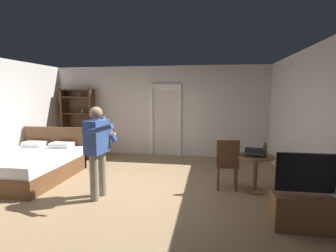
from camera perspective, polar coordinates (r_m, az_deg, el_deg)
The scene contains 13 objects.
ground_plane at distance 5.17m, azimuth -8.72°, elevation -13.92°, with size 6.99×6.99×0.00m, color #997A56.
wall_back at distance 7.77m, azimuth -2.03°, elevation 3.31°, with size 6.59×0.12×2.65m, color silver.
wall_right at distance 4.92m, azimuth 29.65°, elevation 0.07°, with size 0.12×6.17×2.65m, color silver.
doorway_frame at distance 7.66m, azimuth -0.54°, elevation 2.48°, with size 0.93×0.08×2.13m.
bed at distance 6.44m, azimuth -28.01°, elevation -7.60°, with size 1.63×2.06×1.02m.
bookshelf at distance 8.43m, azimuth -19.11°, elevation 1.49°, with size 0.99×0.32×1.99m.
tv_flatscreen at distance 4.17m, azimuth 28.62°, elevation -15.39°, with size 0.95×0.40×1.07m.
side_table at distance 5.19m, azimuth 18.73°, elevation -8.59°, with size 0.68×0.68×0.70m.
laptop at distance 5.08m, azimuth 18.49°, elevation -5.71°, with size 0.39×0.39×0.16m.
bottle_on_table at distance 5.06m, azimuth 20.60°, elevation -5.13°, with size 0.06×0.06×0.27m.
wooden_chair at distance 5.15m, azimuth 12.99°, elevation -7.73°, with size 0.43×0.43×0.99m.
person_blue_shirt at distance 4.69m, azimuth -15.25°, elevation -4.27°, with size 0.64×0.66×1.63m.
suitcase_dark at distance 7.81m, azimuth -17.97°, elevation -5.33°, with size 0.58×0.37×0.41m, color #4C1919.
Camera 1 is at (1.51, -4.58, 1.86)m, focal length 27.62 mm.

